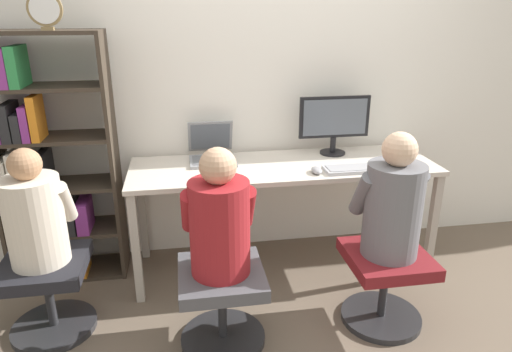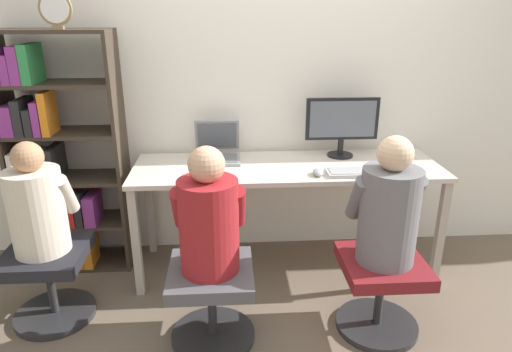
{
  "view_description": "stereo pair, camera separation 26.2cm",
  "coord_description": "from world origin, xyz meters",
  "px_view_note": "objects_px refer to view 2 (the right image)",
  "views": [
    {
      "loc": [
        -0.65,
        -2.46,
        1.73
      ],
      "look_at": [
        -0.22,
        0.12,
        0.76
      ],
      "focal_mm": 32.0,
      "sensor_mm": 36.0,
      "label": 1
    },
    {
      "loc": [
        -0.39,
        -2.49,
        1.73
      ],
      "look_at": [
        -0.22,
        0.12,
        0.76
      ],
      "focal_mm": 32.0,
      "sensor_mm": 36.0,
      "label": 2
    }
  ],
  "objects_px": {
    "office_chair_left": "(380,287)",
    "person_at_monitor": "(389,209)",
    "keyboard": "(360,172)",
    "person_at_laptop": "(209,218)",
    "desktop_monitor": "(342,124)",
    "laptop": "(217,151)",
    "office_chair_side": "(49,277)",
    "desk_clock": "(55,10)",
    "office_chair_right": "(212,297)",
    "bookshelf": "(56,170)",
    "person_near_shelf": "(37,206)"
  },
  "relations": [
    {
      "from": "office_chair_side",
      "to": "person_at_laptop",
      "type": "bearing_deg",
      "value": -14.76
    },
    {
      "from": "desktop_monitor",
      "to": "bookshelf",
      "type": "height_order",
      "value": "bookshelf"
    },
    {
      "from": "laptop",
      "to": "person_at_monitor",
      "type": "height_order",
      "value": "person_at_monitor"
    },
    {
      "from": "office_chair_right",
      "to": "person_at_laptop",
      "type": "height_order",
      "value": "person_at_laptop"
    },
    {
      "from": "office_chair_right",
      "to": "office_chair_left",
      "type": "bearing_deg",
      "value": 1.78
    },
    {
      "from": "person_at_monitor",
      "to": "office_chair_side",
      "type": "distance_m",
      "value": 1.95
    },
    {
      "from": "person_at_monitor",
      "to": "office_chair_side",
      "type": "xyz_separation_m",
      "value": [
        -1.87,
        0.22,
        -0.48
      ]
    },
    {
      "from": "keyboard",
      "to": "office_chair_right",
      "type": "relative_size",
      "value": 0.91
    },
    {
      "from": "laptop",
      "to": "office_chair_left",
      "type": "relative_size",
      "value": 0.78
    },
    {
      "from": "laptop",
      "to": "person_at_monitor",
      "type": "distance_m",
      "value": 1.25
    },
    {
      "from": "office_chair_right",
      "to": "bookshelf",
      "type": "xyz_separation_m",
      "value": [
        -1.04,
        0.85,
        0.44
      ]
    },
    {
      "from": "person_at_monitor",
      "to": "person_near_shelf",
      "type": "xyz_separation_m",
      "value": [
        -1.87,
        0.22,
        -0.03
      ]
    },
    {
      "from": "office_chair_side",
      "to": "keyboard",
      "type": "bearing_deg",
      "value": 8.54
    },
    {
      "from": "office_chair_side",
      "to": "desk_clock",
      "type": "bearing_deg",
      "value": 81.69
    },
    {
      "from": "person_at_monitor",
      "to": "office_chair_side",
      "type": "height_order",
      "value": "person_at_monitor"
    },
    {
      "from": "office_chair_right",
      "to": "person_near_shelf",
      "type": "xyz_separation_m",
      "value": [
        -0.94,
        0.26,
        0.45
      ]
    },
    {
      "from": "laptop",
      "to": "desk_clock",
      "type": "distance_m",
      "value": 1.28
    },
    {
      "from": "laptop",
      "to": "desktop_monitor",
      "type": "bearing_deg",
      "value": -0.05
    },
    {
      "from": "keyboard",
      "to": "desktop_monitor",
      "type": "bearing_deg",
      "value": 96.13
    },
    {
      "from": "office_chair_right",
      "to": "desk_clock",
      "type": "distance_m",
      "value": 1.85
    },
    {
      "from": "laptop",
      "to": "bookshelf",
      "type": "bearing_deg",
      "value": -177.33
    },
    {
      "from": "bookshelf",
      "to": "office_chair_side",
      "type": "bearing_deg",
      "value": -80.66
    },
    {
      "from": "person_at_laptop",
      "to": "person_near_shelf",
      "type": "height_order",
      "value": "person_at_laptop"
    },
    {
      "from": "desktop_monitor",
      "to": "person_at_laptop",
      "type": "distance_m",
      "value": 1.28
    },
    {
      "from": "desk_clock",
      "to": "laptop",
      "type": "bearing_deg",
      "value": 8.24
    },
    {
      "from": "person_at_laptop",
      "to": "office_chair_left",
      "type": "bearing_deg",
      "value": 1.48
    },
    {
      "from": "person_at_laptop",
      "to": "desktop_monitor",
      "type": "bearing_deg",
      "value": 45.38
    },
    {
      "from": "office_chair_left",
      "to": "office_chair_side",
      "type": "distance_m",
      "value": 1.89
    },
    {
      "from": "person_at_monitor",
      "to": "office_chair_side",
      "type": "bearing_deg",
      "value": 173.35
    },
    {
      "from": "desktop_monitor",
      "to": "keyboard",
      "type": "xyz_separation_m",
      "value": [
        0.04,
        -0.37,
        -0.21
      ]
    },
    {
      "from": "office_chair_right",
      "to": "office_chair_side",
      "type": "xyz_separation_m",
      "value": [
        -0.94,
        0.25,
        0.0
      ]
    },
    {
      "from": "desk_clock",
      "to": "desktop_monitor",
      "type": "bearing_deg",
      "value": 4.23
    },
    {
      "from": "laptop",
      "to": "keyboard",
      "type": "relative_size",
      "value": 0.86
    },
    {
      "from": "person_at_monitor",
      "to": "office_chair_left",
      "type": "bearing_deg",
      "value": -90.0
    },
    {
      "from": "person_at_laptop",
      "to": "person_near_shelf",
      "type": "bearing_deg",
      "value": 164.96
    },
    {
      "from": "person_at_laptop",
      "to": "desk_clock",
      "type": "relative_size",
      "value": 3.2
    },
    {
      "from": "office_chair_left",
      "to": "bookshelf",
      "type": "relative_size",
      "value": 0.29
    },
    {
      "from": "keyboard",
      "to": "person_at_laptop",
      "type": "xyz_separation_m",
      "value": [
        -0.92,
        -0.53,
        -0.04
      ]
    },
    {
      "from": "keyboard",
      "to": "person_at_monitor",
      "type": "height_order",
      "value": "person_at_monitor"
    },
    {
      "from": "keyboard",
      "to": "person_near_shelf",
      "type": "height_order",
      "value": "person_near_shelf"
    },
    {
      "from": "person_at_monitor",
      "to": "desktop_monitor",
      "type": "bearing_deg",
      "value": 93.38
    },
    {
      "from": "office_chair_left",
      "to": "desktop_monitor",
      "type": "bearing_deg",
      "value": 93.35
    },
    {
      "from": "office_chair_left",
      "to": "person_near_shelf",
      "type": "xyz_separation_m",
      "value": [
        -1.87,
        0.23,
        0.45
      ]
    },
    {
      "from": "laptop",
      "to": "office_chair_left",
      "type": "bearing_deg",
      "value": -44.02
    },
    {
      "from": "laptop",
      "to": "person_near_shelf",
      "type": "distance_m",
      "value": 1.17
    },
    {
      "from": "laptop",
      "to": "office_chair_right",
      "type": "distance_m",
      "value": 1.05
    },
    {
      "from": "bookshelf",
      "to": "desk_clock",
      "type": "height_order",
      "value": "desk_clock"
    },
    {
      "from": "desk_clock",
      "to": "person_at_monitor",
      "type": "bearing_deg",
      "value": -22.25
    },
    {
      "from": "laptop",
      "to": "keyboard",
      "type": "height_order",
      "value": "laptop"
    },
    {
      "from": "office_chair_left",
      "to": "person_at_monitor",
      "type": "height_order",
      "value": "person_at_monitor"
    }
  ]
}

